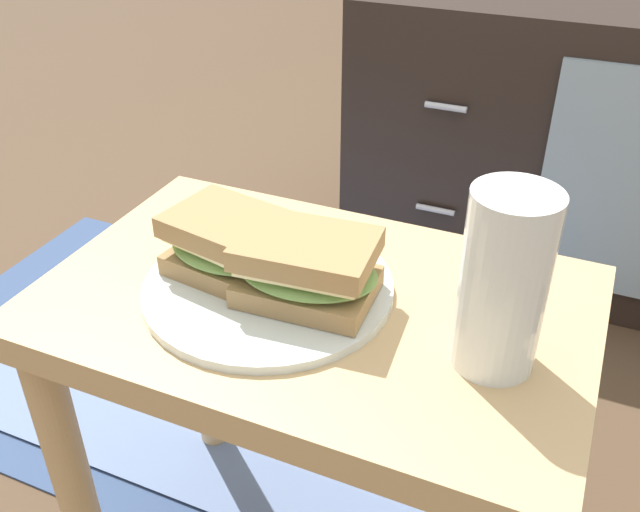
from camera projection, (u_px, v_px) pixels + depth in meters
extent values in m
cube|color=tan|center=(314.00, 309.00, 0.73)|extent=(0.56, 0.36, 0.04)
cylinder|color=tan|center=(74.00, 485.00, 0.82)|extent=(0.04, 0.04, 0.43)
cylinder|color=tan|center=(204.00, 339.00, 1.04)|extent=(0.04, 0.04, 0.43)
cylinder|color=tan|center=(540.00, 439.00, 0.88)|extent=(0.04, 0.04, 0.43)
cube|color=black|center=(592.00, 142.00, 1.47)|extent=(0.96, 0.44, 0.58)
cylinder|color=silver|center=(446.00, 107.00, 1.32)|extent=(0.08, 0.01, 0.01)
cylinder|color=silver|center=(435.00, 210.00, 1.44)|extent=(0.08, 0.01, 0.01)
cube|color=#384C72|center=(228.00, 368.00, 1.30)|extent=(1.24, 0.70, 0.01)
cube|color=slate|center=(227.00, 366.00, 1.30)|extent=(1.01, 0.58, 0.00)
cylinder|color=silver|center=(268.00, 287.00, 0.72)|extent=(0.26, 0.26, 0.01)
cube|color=#9E7A4C|center=(231.00, 262.00, 0.73)|extent=(0.13, 0.11, 0.02)
ellipsoid|color=#729E4C|center=(230.00, 246.00, 0.72)|extent=(0.14, 0.12, 0.02)
cube|color=beige|center=(229.00, 237.00, 0.71)|extent=(0.13, 0.11, 0.01)
cube|color=#9E7A4C|center=(228.00, 225.00, 0.71)|extent=(0.14, 0.11, 0.02)
cube|color=#9E7A4C|center=(307.00, 286.00, 0.69)|extent=(0.14, 0.10, 0.02)
ellipsoid|color=#729E4C|center=(306.00, 270.00, 0.68)|extent=(0.15, 0.11, 0.02)
cube|color=beige|center=(306.00, 261.00, 0.68)|extent=(0.13, 0.10, 0.01)
cube|color=#9E7A4C|center=(306.00, 249.00, 0.67)|extent=(0.14, 0.10, 0.02)
cylinder|color=silver|center=(503.00, 283.00, 0.59)|extent=(0.08, 0.08, 0.17)
cylinder|color=#B26014|center=(502.00, 292.00, 0.59)|extent=(0.07, 0.07, 0.14)
cylinder|color=white|center=(516.00, 212.00, 0.55)|extent=(0.07, 0.07, 0.01)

